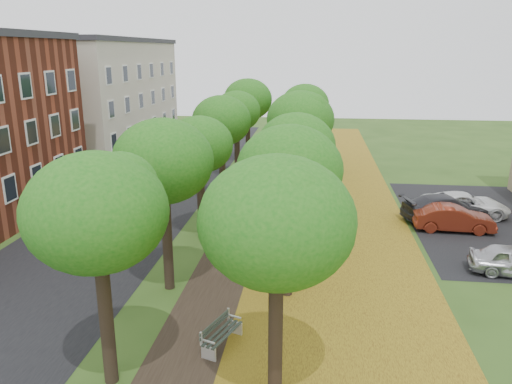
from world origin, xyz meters
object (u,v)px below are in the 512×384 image
(car_grey, at_px, (446,208))
(car_white, at_px, (465,205))
(bench, at_px, (221,333))
(car_red, at_px, (453,218))

(car_grey, distance_m, car_white, 1.58)
(bench, distance_m, car_grey, 17.31)
(bench, height_order, car_red, car_red)
(car_red, relative_size, car_white, 0.84)
(car_grey, height_order, car_white, car_grey)
(car_grey, xyz_separation_m, car_white, (1.29, 0.92, -0.04))
(bench, xyz_separation_m, car_white, (11.63, 14.79, 0.24))
(bench, relative_size, car_red, 0.46)
(car_red, distance_m, car_white, 2.92)
(bench, xyz_separation_m, car_grey, (10.35, 13.87, 0.27))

